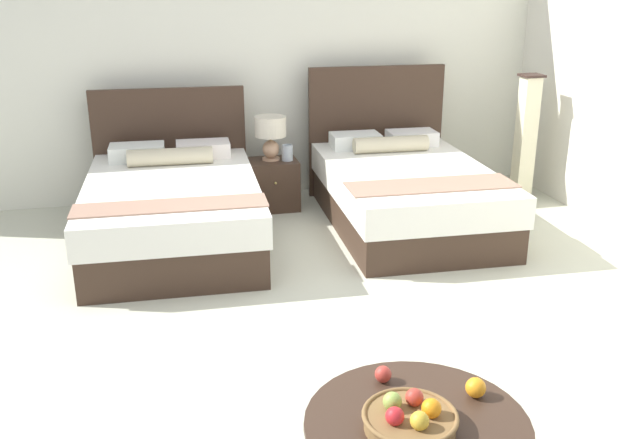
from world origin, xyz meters
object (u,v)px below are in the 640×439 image
nightstand (272,184)px  loose_orange (476,388)px  bed_near_corner (404,190)px  table_lamp (270,132)px  bed_near_window (173,207)px  floor_lamp_corner (525,138)px  loose_apple (383,374)px  vase (287,153)px  fruit_bowl (410,418)px

nightstand → loose_orange: 4.06m
bed_near_corner → nightstand: size_ratio=4.52×
nightstand → table_lamp: size_ratio=1.16×
bed_near_window → nightstand: bearing=36.2°
floor_lamp_corner → bed_near_corner: bearing=-163.5°
bed_near_corner → table_lamp: (-1.10, 0.72, 0.44)m
bed_near_window → loose_orange: bed_near_window is taller
nightstand → loose_apple: bearing=-92.3°
table_lamp → floor_lamp_corner: size_ratio=0.34×
bed_near_corner → nightstand: (-1.10, 0.70, -0.08)m
bed_near_window → nightstand: size_ratio=4.46×
bed_near_window → floor_lamp_corner: 3.51m
bed_near_window → vase: bearing=30.9°
bed_near_window → bed_near_corner: bed_near_corner is taller
nightstand → floor_lamp_corner: bearing=-6.4°
table_lamp → floor_lamp_corner: (2.51, -0.30, -0.13)m
table_lamp → loose_orange: (0.20, -4.07, -0.25)m
loose_apple → loose_orange: loose_orange is taller
bed_near_window → fruit_bowl: 3.58m
fruit_bowl → bed_near_window: bearing=103.0°
bed_near_window → loose_apple: 3.25m
bed_near_window → floor_lamp_corner: size_ratio=1.74×
bed_near_corner → loose_apple: bearing=-111.7°
vase → loose_orange: bearing=-89.3°
vase → floor_lamp_corner: (2.36, -0.24, 0.07)m
vase → loose_orange: vase is taller
nightstand → floor_lamp_corner: floor_lamp_corner is taller
fruit_bowl → loose_orange: (0.35, 0.14, -0.00)m
bed_near_window → floor_lamp_corner: bearing=7.0°
bed_near_window → fruit_bowl: bed_near_window is taller
bed_near_window → bed_near_corner: size_ratio=0.99×
loose_orange → floor_lamp_corner: floor_lamp_corner is taller
floor_lamp_corner → table_lamp: bearing=173.2°
loose_orange → bed_near_window: bearing=109.1°
fruit_bowl → floor_lamp_corner: floor_lamp_corner is taller
fruit_bowl → floor_lamp_corner: bearing=55.8°
nightstand → floor_lamp_corner: 2.55m
nightstand → floor_lamp_corner: (2.51, -0.28, 0.38)m
vase → loose_apple: 3.82m
loose_apple → floor_lamp_corner: bearing=53.3°
bed_near_corner → loose_apple: bed_near_corner is taller
table_lamp → nightstand: bearing=-90.0°
fruit_bowl → loose_orange: bearing=22.2°
loose_orange → floor_lamp_corner: bearing=58.5°
bed_near_corner → loose_apple: (-1.25, -3.15, 0.18)m
table_lamp → loose_orange: size_ratio=4.77×
bed_near_corner → fruit_bowl: size_ratio=5.70×
nightstand → table_lamp: 0.51m
bed_near_corner → loose_apple: 3.39m
bed_near_window → bed_near_corner: bearing=0.2°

